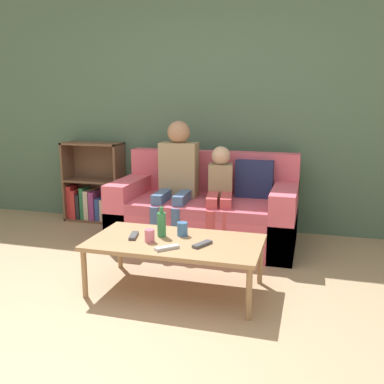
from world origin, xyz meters
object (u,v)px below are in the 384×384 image
object	(u,v)px
coffee_table	(175,245)
bottle	(162,224)
bookshelf	(92,190)
cup_near	(150,236)
tv_remote_0	(202,244)
person_child	(220,191)
cup_far	(182,229)
person_adult	(177,173)
tv_remote_2	(167,248)
couch	(206,213)
tv_remote_1	(134,236)

from	to	relation	value
coffee_table	bottle	xyz separation A→B (m)	(-0.13, 0.06, 0.13)
bookshelf	cup_near	bearing A→B (deg)	-50.39
bottle	tv_remote_0	bearing A→B (deg)	-19.30
person_child	cup_far	world-z (taller)	person_child
bottle	person_adult	bearing A→B (deg)	101.25
bottle	cup_near	bearing A→B (deg)	-105.74
coffee_table	tv_remote_0	size ratio (longest dim) A/B	7.15
tv_remote_2	bottle	size ratio (longest dim) A/B	0.69
person_adult	tv_remote_2	world-z (taller)	person_adult
couch	tv_remote_2	bearing A→B (deg)	-87.71
cup_near	tv_remote_2	size ratio (longest dim) A/B	0.59
bottle	couch	bearing A→B (deg)	85.81
cup_far	bottle	world-z (taller)	bottle
couch	cup_far	xyz separation A→B (m)	(0.06, -1.00, 0.14)
person_child	coffee_table	bearing A→B (deg)	-106.33
bookshelf	cup_far	bearing A→B (deg)	-42.97
tv_remote_1	couch	bearing A→B (deg)	62.90
person_child	tv_remote_0	size ratio (longest dim) A/B	5.46
cup_far	person_child	bearing A→B (deg)	83.58
coffee_table	person_child	distance (m)	1.02
cup_near	couch	bearing A→B (deg)	84.40
couch	person_adult	size ratio (longest dim) A/B	1.46
person_child	tv_remote_0	bearing A→B (deg)	-94.20
coffee_table	tv_remote_0	bearing A→B (deg)	-14.73
couch	tv_remote_0	size ratio (longest dim) A/B	9.95
bookshelf	person_child	distance (m)	1.73
bookshelf	tv_remote_2	bearing A→B (deg)	-48.96
person_adult	couch	bearing A→B (deg)	14.29
cup_near	tv_remote_2	distance (m)	0.21
bookshelf	cup_near	world-z (taller)	bookshelf
couch	cup_near	xyz separation A→B (m)	(-0.12, -1.20, 0.13)
coffee_table	person_adult	distance (m)	1.14
coffee_table	tv_remote_2	bearing A→B (deg)	-89.08
couch	bottle	world-z (taller)	couch
person_child	cup_far	bearing A→B (deg)	-106.25
bookshelf	cup_far	xyz separation A→B (m)	(1.53, -1.43, 0.08)
couch	cup_far	world-z (taller)	couch
tv_remote_0	bottle	world-z (taller)	bottle
person_adult	tv_remote_2	bearing A→B (deg)	-77.37
cup_near	cup_far	bearing A→B (deg)	48.07
coffee_table	bottle	bearing A→B (deg)	153.50
cup_near	bottle	size ratio (longest dim) A/B	0.40
person_adult	bookshelf	bearing A→B (deg)	154.86
person_child	cup_near	world-z (taller)	person_child
coffee_table	person_child	xyz separation A→B (m)	(0.11, 0.99, 0.20)
couch	person_child	distance (m)	0.33
bookshelf	bottle	xyz separation A→B (m)	(1.39, -1.49, 0.13)
cup_far	tv_remote_0	world-z (taller)	cup_far
person_adult	person_child	world-z (taller)	person_adult
cup_far	tv_remote_2	bearing A→B (deg)	-92.19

